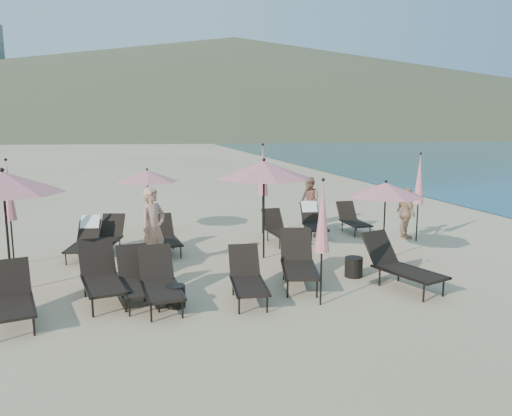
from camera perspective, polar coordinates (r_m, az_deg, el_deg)
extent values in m
plane|color=#D6BA8C|center=(10.40, 3.65, -9.20)|extent=(800.00, 800.00, 0.00)
cone|color=brown|center=(316.65, -2.49, 14.03)|extent=(690.00, 690.00, 55.00)
cone|color=brown|center=(390.62, 15.99, 11.16)|extent=(280.00, 280.00, 32.00)
cube|color=beige|center=(322.51, -21.88, 11.77)|extent=(18.00, 16.00, 38.00)
cube|color=black|center=(9.32, -25.92, -10.21)|extent=(0.87, 1.30, 0.05)
cube|color=black|center=(10.00, -26.18, -7.15)|extent=(0.70, 0.58, 0.61)
cylinder|color=black|center=(8.92, -24.04, -12.18)|extent=(0.04, 0.04, 0.34)
cylinder|color=black|center=(9.88, -24.42, -10.08)|extent=(0.04, 0.04, 0.34)
cube|color=black|center=(9.37, -24.09, -9.90)|extent=(0.35, 1.31, 0.04)
cube|color=black|center=(9.64, -13.16, -8.81)|extent=(0.77, 1.26, 0.05)
cube|color=black|center=(10.31, -13.89, -5.91)|extent=(0.67, 0.53, 0.61)
cylinder|color=black|center=(9.20, -14.28, -10.94)|extent=(0.04, 0.04, 0.34)
cylinder|color=black|center=(10.16, -15.03, -8.98)|extent=(0.04, 0.04, 0.34)
cylinder|color=black|center=(9.27, -11.05, -10.66)|extent=(0.04, 0.04, 0.34)
cylinder|color=black|center=(10.22, -12.12, -8.74)|extent=(0.04, 0.04, 0.34)
cube|color=black|center=(9.65, -14.98, -8.80)|extent=(0.22, 1.34, 0.04)
cube|color=black|center=(9.72, -11.45, -8.52)|extent=(0.22, 1.34, 0.04)
cube|color=black|center=(9.32, -10.66, -9.27)|extent=(0.74, 1.29, 0.05)
cube|color=black|center=(10.02, -11.39, -6.12)|extent=(0.68, 0.52, 0.64)
cylinder|color=black|center=(8.87, -11.89, -11.59)|extent=(0.04, 0.04, 0.35)
cylinder|color=black|center=(9.87, -12.64, -9.41)|extent=(0.04, 0.04, 0.35)
cylinder|color=black|center=(8.94, -8.40, -11.31)|extent=(0.04, 0.04, 0.35)
cylinder|color=black|center=(9.93, -9.52, -9.18)|extent=(0.04, 0.04, 0.35)
cube|color=black|center=(9.33, -12.62, -9.25)|extent=(0.15, 1.40, 0.04)
cube|color=black|center=(9.41, -8.81, -8.97)|extent=(0.15, 1.40, 0.04)
cube|color=black|center=(9.46, -0.76, -8.95)|extent=(0.71, 1.22, 0.05)
cube|color=black|center=(10.12, -1.38, -6.00)|extent=(0.64, 0.50, 0.60)
cylinder|color=black|center=(9.03, -1.95, -11.05)|extent=(0.04, 0.04, 0.33)
cylinder|color=black|center=(9.97, -2.63, -9.03)|extent=(0.04, 0.04, 0.33)
cylinder|color=black|center=(9.10, 1.28, -10.89)|extent=(0.04, 0.04, 0.33)
cylinder|color=black|center=(10.03, 0.28, -8.90)|extent=(0.04, 0.04, 0.33)
cube|color=black|center=(9.47, -2.58, -8.88)|extent=(0.16, 1.31, 0.04)
cube|color=black|center=(9.54, 0.96, -8.72)|extent=(0.16, 1.31, 0.04)
cube|color=black|center=(10.33, 5.02, -7.11)|extent=(0.97, 1.45, 0.06)
cube|color=black|center=(11.10, 4.60, -4.18)|extent=(0.78, 0.65, 0.68)
cylinder|color=black|center=(9.84, 3.63, -9.16)|extent=(0.04, 0.04, 0.37)
cylinder|color=black|center=(10.92, 3.20, -7.24)|extent=(0.04, 0.04, 0.37)
cylinder|color=black|center=(9.90, 6.98, -9.10)|extent=(0.04, 0.04, 0.37)
cylinder|color=black|center=(10.97, 6.21, -7.20)|extent=(0.04, 0.04, 0.37)
cube|color=black|center=(10.35, 3.16, -6.98)|extent=(0.39, 1.46, 0.04)
cube|color=black|center=(10.41, 6.82, -6.93)|extent=(0.39, 1.46, 0.04)
cube|color=black|center=(10.59, 17.36, -7.09)|extent=(1.06, 1.47, 0.06)
cube|color=black|center=(11.08, 13.95, -4.46)|extent=(0.81, 0.69, 0.68)
cylinder|color=black|center=(10.11, 18.62, -9.15)|extent=(0.04, 0.04, 0.37)
cylinder|color=black|center=(10.82, 13.94, -7.68)|extent=(0.04, 0.04, 0.37)
cylinder|color=black|center=(10.54, 20.62, -8.49)|extent=(0.04, 0.04, 0.37)
cylinder|color=black|center=(11.22, 15.99, -7.14)|extent=(0.04, 0.04, 0.37)
cube|color=black|center=(10.38, 15.93, -7.30)|extent=(0.51, 1.43, 0.04)
cube|color=black|center=(10.87, 18.28, -6.66)|extent=(0.51, 1.43, 0.04)
cube|color=black|center=(13.13, -19.35, -4.29)|extent=(0.77, 1.18, 0.05)
cube|color=black|center=(13.75, -18.53, -2.48)|extent=(0.63, 0.52, 0.56)
cylinder|color=black|center=(12.82, -20.91, -5.46)|extent=(0.03, 0.03, 0.31)
cylinder|color=black|center=(13.68, -19.67, -4.46)|extent=(0.03, 0.03, 0.31)
cylinder|color=black|center=(12.68, -18.88, -5.51)|extent=(0.03, 0.03, 0.31)
cylinder|color=black|center=(13.55, -17.76, -4.49)|extent=(0.03, 0.03, 0.31)
cube|color=black|center=(13.25, -20.42, -4.19)|extent=(0.28, 1.21, 0.04)
cube|color=black|center=(13.09, -18.15, -4.22)|extent=(0.28, 1.21, 0.04)
cube|color=white|center=(13.84, -18.42, -1.50)|extent=(0.53, 0.35, 0.34)
cube|color=black|center=(13.37, -16.97, -3.81)|extent=(0.88, 1.29, 0.05)
cube|color=black|center=(14.05, -16.07, -1.92)|extent=(0.70, 0.58, 0.60)
cylinder|color=black|center=(13.05, -18.63, -5.02)|extent=(0.04, 0.04, 0.33)
cylinder|color=black|center=(13.97, -17.30, -4.00)|extent=(0.04, 0.04, 0.33)
cylinder|color=black|center=(12.89, -16.50, -5.09)|extent=(0.04, 0.04, 0.33)
cylinder|color=black|center=(13.82, -15.29, -4.04)|extent=(0.04, 0.04, 0.33)
cube|color=black|center=(13.51, -18.10, -3.69)|extent=(0.37, 1.29, 0.04)
cube|color=black|center=(13.33, -15.71, -3.74)|extent=(0.37, 1.29, 0.04)
cube|color=black|center=(13.09, -10.13, -3.82)|extent=(0.73, 1.23, 0.05)
cube|color=black|center=(13.78, -10.75, -1.94)|extent=(0.65, 0.51, 0.60)
cylinder|color=black|center=(12.62, -10.85, -5.17)|extent=(0.04, 0.04, 0.33)
cylinder|color=black|center=(13.59, -11.55, -4.13)|extent=(0.04, 0.04, 0.33)
cylinder|color=black|center=(12.71, -8.59, -5.00)|extent=(0.04, 0.04, 0.33)
cylinder|color=black|center=(13.67, -9.45, -3.98)|extent=(0.04, 0.04, 0.33)
cube|color=black|center=(13.09, -11.43, -3.82)|extent=(0.18, 1.31, 0.04)
cube|color=black|center=(13.18, -8.92, -3.65)|extent=(0.18, 1.31, 0.04)
cube|color=black|center=(14.00, 2.97, -2.87)|extent=(0.66, 1.16, 0.05)
cube|color=black|center=(14.62, 1.90, -1.23)|extent=(0.61, 0.47, 0.57)
cylinder|color=black|center=(13.53, 2.73, -4.04)|extent=(0.03, 0.03, 0.32)
cylinder|color=black|center=(14.40, 1.35, -3.19)|extent=(0.03, 0.03, 0.32)
cylinder|color=black|center=(13.71, 4.61, -3.88)|extent=(0.03, 0.03, 0.32)
cylinder|color=black|center=(14.57, 3.13, -3.05)|extent=(0.03, 0.03, 0.32)
cube|color=black|center=(13.94, 1.83, -2.88)|extent=(0.14, 1.25, 0.04)
cube|color=black|center=(14.14, 3.95, -2.72)|extent=(0.14, 1.25, 0.04)
cube|color=black|center=(14.88, 6.84, -2.22)|extent=(0.68, 1.13, 0.04)
cube|color=black|center=(15.52, 6.21, -0.72)|extent=(0.60, 0.47, 0.55)
cylinder|color=black|center=(14.43, 6.36, -3.23)|extent=(0.03, 0.03, 0.30)
cylinder|color=black|center=(15.31, 5.55, -2.47)|extent=(0.03, 0.03, 0.30)
cylinder|color=black|center=(14.55, 8.15, -3.17)|extent=(0.03, 0.03, 0.30)
cylinder|color=black|center=(15.42, 7.24, -2.42)|extent=(0.03, 0.03, 0.30)
cube|color=black|center=(14.86, 5.79, -2.18)|extent=(0.17, 1.21, 0.04)
cube|color=black|center=(14.99, 7.80, -2.12)|extent=(0.17, 1.21, 0.04)
cube|color=white|center=(15.60, 6.11, 0.13)|extent=(0.51, 0.31, 0.33)
cube|color=black|center=(15.60, 11.37, -1.74)|extent=(0.59, 1.12, 0.05)
cube|color=black|center=(16.22, 10.30, -0.29)|extent=(0.58, 0.43, 0.57)
cylinder|color=black|center=(15.12, 11.25, -2.75)|extent=(0.03, 0.03, 0.32)
cylinder|color=black|center=(15.98, 9.82, -2.04)|extent=(0.03, 0.03, 0.32)
cylinder|color=black|center=(15.33, 12.89, -2.64)|extent=(0.03, 0.03, 0.32)
cylinder|color=black|center=(16.17, 11.40, -1.95)|extent=(0.03, 0.03, 0.32)
cube|color=black|center=(15.53, 10.36, -1.73)|extent=(0.05, 1.26, 0.04)
cube|color=black|center=(15.76, 12.22, -1.62)|extent=(0.05, 1.26, 0.04)
cube|color=black|center=(9.82, -16.97, -8.41)|extent=(0.92, 1.42, 0.05)
cube|color=black|center=(10.57, -17.76, -5.34)|extent=(0.76, 0.62, 0.68)
cylinder|color=black|center=(9.34, -18.17, -10.71)|extent=(0.04, 0.04, 0.37)
cylinder|color=black|center=(10.40, -18.96, -8.64)|extent=(0.04, 0.04, 0.37)
cylinder|color=black|center=(9.41, -14.67, -10.37)|extent=(0.04, 0.04, 0.37)
cylinder|color=black|center=(10.47, -15.83, -8.36)|extent=(0.04, 0.04, 0.37)
cube|color=black|center=(9.83, -18.94, -8.43)|extent=(0.33, 1.46, 0.04)
cube|color=black|center=(9.91, -15.12, -8.08)|extent=(0.33, 1.46, 0.04)
cylinder|color=black|center=(11.05, -26.53, -2.81)|extent=(0.05, 0.05, 2.33)
cone|color=pink|center=(10.89, -26.95, 2.62)|extent=(2.33, 2.33, 0.42)
sphere|color=black|center=(10.87, -27.05, 3.90)|extent=(0.09, 0.09, 0.09)
cylinder|color=black|center=(12.40, 0.89, -0.49)|extent=(0.05, 0.05, 2.35)
cone|color=pink|center=(12.26, 0.90, 4.40)|extent=(2.35, 2.35, 0.42)
sphere|color=black|center=(12.24, 0.90, 5.54)|extent=(0.09, 0.09, 0.09)
cylinder|color=black|center=(12.66, 14.44, -1.71)|extent=(0.04, 0.04, 1.86)
cone|color=pink|center=(12.53, 14.60, 2.06)|extent=(1.86, 1.86, 0.34)
sphere|color=black|center=(12.51, 14.64, 2.94)|extent=(0.07, 0.07, 0.07)
cylinder|color=black|center=(15.53, -12.22, 0.48)|extent=(0.04, 0.04, 1.88)
cone|color=pink|center=(15.42, -12.33, 3.61)|extent=(1.88, 1.88, 0.34)
sphere|color=black|center=(15.40, -12.36, 4.34)|extent=(0.07, 0.07, 0.07)
cylinder|color=black|center=(9.43, 7.44, -7.99)|extent=(0.04, 0.04, 1.03)
cone|color=pink|center=(9.15, 7.60, -1.02)|extent=(0.28, 0.28, 1.31)
sphere|color=black|center=(9.05, 7.69, 3.22)|extent=(0.07, 0.07, 0.07)
cylinder|color=black|center=(15.06, 17.92, -1.57)|extent=(0.04, 0.04, 1.10)
cone|color=pink|center=(14.88, 18.17, 3.14)|extent=(0.30, 0.30, 1.39)
sphere|color=black|center=(14.82, 18.32, 5.93)|extent=(0.07, 0.07, 0.07)
cylinder|color=black|center=(13.25, -26.06, -3.58)|extent=(0.04, 0.04, 1.10)
cone|color=pink|center=(13.04, -26.47, 1.77)|extent=(0.30, 0.30, 1.40)
sphere|color=black|center=(12.97, -26.71, 4.96)|extent=(0.07, 0.07, 0.07)
cylinder|color=black|center=(15.33, 0.77, -0.73)|extent=(0.04, 0.04, 1.19)
cone|color=pink|center=(15.14, 0.78, 4.29)|extent=(0.32, 0.32, 1.51)
sphere|color=black|center=(15.09, 0.79, 7.27)|extent=(0.08, 0.08, 0.08)
cylinder|color=black|center=(9.47, -9.14, -9.91)|extent=(0.35, 0.35, 0.41)
cylinder|color=black|center=(11.31, 11.10, -6.63)|extent=(0.40, 0.40, 0.44)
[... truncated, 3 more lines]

